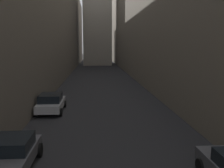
# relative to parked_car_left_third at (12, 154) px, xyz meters

# --- Properties ---
(ground_plane) EXTENTS (264.00, 264.00, 0.00)m
(ground_plane) POSITION_rel_parked_car_left_third_xyz_m (4.40, 30.61, -0.74)
(ground_plane) COLOR #232326
(building_block_left) EXTENTS (14.81, 108.00, 19.97)m
(building_block_left) POSITION_rel_parked_car_left_third_xyz_m (-8.51, 32.61, 9.25)
(building_block_left) COLOR #60594F
(building_block_left) RESTS_ON ground
(building_block_right) EXTENTS (15.29, 108.00, 24.29)m
(building_block_right) POSITION_rel_parked_car_left_third_xyz_m (17.54, 32.61, 11.40)
(building_block_right) COLOR #756B5B
(building_block_right) RESTS_ON ground
(parked_car_left_third) EXTENTS (1.93, 3.91, 1.44)m
(parked_car_left_third) POSITION_rel_parked_car_left_third_xyz_m (0.00, 0.00, 0.00)
(parked_car_left_third) COLOR #4C4C51
(parked_car_left_third) RESTS_ON ground
(parked_car_left_far) EXTENTS (2.06, 4.00, 1.49)m
(parked_car_left_far) POSITION_rel_parked_car_left_third_xyz_m (-0.00, 9.49, 0.03)
(parked_car_left_far) COLOR #B7B7BC
(parked_car_left_far) RESTS_ON ground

